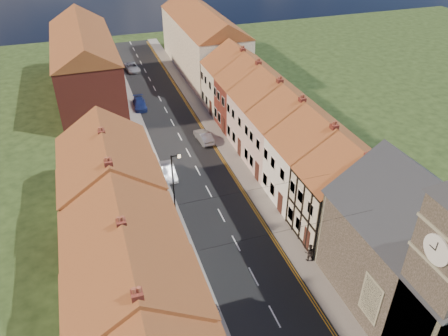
% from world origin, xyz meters
% --- Properties ---
extents(road, '(7.00, 90.00, 0.02)m').
position_xyz_m(road, '(0.00, 30.00, 0.01)').
color(road, black).
rests_on(road, ground).
extents(pavement_left, '(1.80, 90.00, 0.12)m').
position_xyz_m(pavement_left, '(-4.40, 30.00, 0.06)').
color(pavement_left, gray).
rests_on(pavement_left, ground).
extents(pavement_right, '(1.80, 90.00, 0.12)m').
position_xyz_m(pavement_right, '(4.40, 30.00, 0.06)').
color(pavement_right, gray).
rests_on(pavement_right, ground).
extents(church, '(11.25, 14.25, 15.20)m').
position_xyz_m(church, '(9.36, 3.32, 5.88)').
color(church, '#322A23').
rests_on(church, ground).
extents(cottage_r_tudor, '(8.30, 5.20, 9.00)m').
position_xyz_m(cottage_r_tudor, '(9.27, 12.70, 4.47)').
color(cottage_r_tudor, '#AEA192').
rests_on(cottage_r_tudor, ground).
extents(cottage_r_white_near, '(8.30, 6.00, 9.00)m').
position_xyz_m(cottage_r_white_near, '(9.30, 18.10, 4.47)').
color(cottage_r_white_near, white).
rests_on(cottage_r_white_near, ground).
extents(cottage_r_cream_mid, '(8.30, 5.20, 9.00)m').
position_xyz_m(cottage_r_cream_mid, '(9.30, 23.50, 4.48)').
color(cottage_r_cream_mid, '#B1928B').
rests_on(cottage_r_cream_mid, ground).
extents(cottage_r_pink, '(8.30, 6.00, 9.00)m').
position_xyz_m(cottage_r_pink, '(9.30, 28.90, 4.47)').
color(cottage_r_pink, '#B1928B').
rests_on(cottage_r_pink, ground).
extents(cottage_r_white_far, '(8.30, 5.20, 9.00)m').
position_xyz_m(cottage_r_white_far, '(9.30, 34.30, 4.48)').
color(cottage_r_white_far, maroon).
rests_on(cottage_r_white_far, ground).
extents(cottage_r_cream_far, '(8.30, 6.00, 9.00)m').
position_xyz_m(cottage_r_cream_far, '(9.30, 39.70, 4.47)').
color(cottage_r_cream_far, '#AEA192').
rests_on(cottage_r_cream_far, ground).
extents(cottage_l_cream, '(8.30, 6.30, 9.10)m').
position_xyz_m(cottage_l_cream, '(-9.30, 5.55, 4.52)').
color(cottage_l_cream, '#B1928B').
rests_on(cottage_l_cream, ground).
extents(cottage_l_white, '(8.30, 6.90, 8.80)m').
position_xyz_m(cottage_l_white, '(-9.30, 11.95, 4.37)').
color(cottage_l_white, white).
rests_on(cottage_l_white, ground).
extents(cottage_l_brick_mid, '(8.30, 5.70, 9.10)m').
position_xyz_m(cottage_l_brick_mid, '(-9.30, 18.05, 4.53)').
color(cottage_l_brick_mid, maroon).
rests_on(cottage_l_brick_mid, ground).
extents(cottage_l_pink, '(8.30, 6.30, 8.80)m').
position_xyz_m(cottage_l_pink, '(-9.30, 23.85, 4.37)').
color(cottage_l_pink, white).
rests_on(cottage_l_pink, ground).
extents(block_right_far, '(8.30, 24.20, 10.50)m').
position_xyz_m(block_right_far, '(9.30, 55.00, 5.29)').
color(block_right_far, '#AEA192').
rests_on(block_right_far, ground).
extents(block_left_far, '(8.30, 24.20, 10.50)m').
position_xyz_m(block_left_far, '(-9.30, 50.00, 5.29)').
color(block_left_far, maroon).
rests_on(block_left_far, ground).
extents(lamppost, '(0.88, 0.15, 6.00)m').
position_xyz_m(lamppost, '(-3.81, 20.00, 3.54)').
color(lamppost, black).
rests_on(lamppost, pavement_left).
extents(car_mid, '(1.33, 3.76, 1.24)m').
position_xyz_m(car_mid, '(-3.20, 25.97, 0.62)').
color(car_mid, '#BABCC3').
rests_on(car_mid, ground).
extents(car_far, '(1.88, 4.20, 1.19)m').
position_xyz_m(car_far, '(-3.20, 43.83, 0.60)').
color(car_far, navy).
rests_on(car_far, ground).
extents(car_distant, '(2.39, 4.45, 1.19)m').
position_xyz_m(car_distant, '(-1.99, 58.60, 0.59)').
color(car_distant, silver).
rests_on(car_distant, ground).
extents(pedestrian_left, '(0.69, 0.56, 1.63)m').
position_xyz_m(pedestrian_left, '(-4.08, 6.89, 0.93)').
color(pedestrian_left, black).
rests_on(pedestrian_left, pavement_left).
extents(pedestrian_right, '(0.91, 0.79, 1.60)m').
position_xyz_m(pedestrian_right, '(4.88, 10.17, 0.92)').
color(pedestrian_right, black).
rests_on(pedestrian_right, pavement_right).
extents(car_mid_b, '(1.66, 3.95, 1.27)m').
position_xyz_m(car_mid_b, '(2.46, 32.00, 0.64)').
color(car_mid_b, '#929399').
rests_on(car_mid_b, ground).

